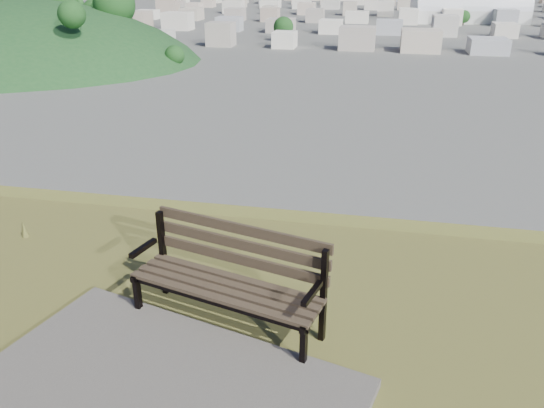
# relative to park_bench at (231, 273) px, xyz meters

# --- Properties ---
(park_bench) EXTENTS (1.75, 0.94, 0.88)m
(park_bench) POSITION_rel_park_bench_xyz_m (0.00, 0.00, 0.00)
(park_bench) COLOR #3B2E22
(park_bench) RESTS_ON hilltop_mesa
(arena) EXTENTS (61.40, 32.09, 24.79)m
(arena) POSITION_rel_park_bench_xyz_m (45.17, 314.74, -19.65)
(arena) COLOR silver
(arena) RESTS_ON ground
(green_wooded_hill) EXTENTS (148.54, 118.83, 74.27)m
(green_wooded_hill) POSITION_rel_park_bench_xyz_m (-119.06, 152.48, -25.39)
(green_wooded_hill) COLOR #163A1A
(green_wooded_hill) RESTS_ON ground
(city_blocks) EXTENTS (395.00, 361.00, 7.00)m
(city_blocks) POSITION_rel_park_bench_xyz_m (1.11, 392.52, -22.00)
(city_blocks) COLOR silver
(city_blocks) RESTS_ON ground
(city_trees) EXTENTS (406.52, 387.20, 9.98)m
(city_trees) POSITION_rel_park_bench_xyz_m (-25.29, 317.08, -20.66)
(city_trees) COLOR #382B1C
(city_trees) RESTS_ON ground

